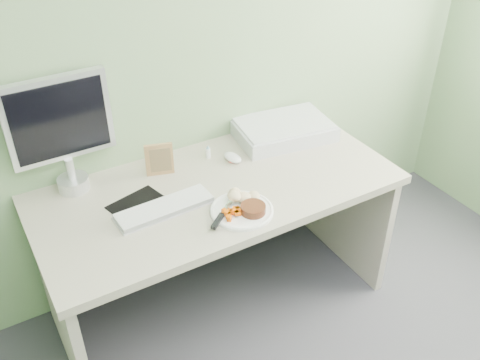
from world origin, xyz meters
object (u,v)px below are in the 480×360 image
desk (218,218)px  monitor (61,129)px  plate (242,211)px  scanner (283,130)px

desk → monitor: size_ratio=3.11×
desk → plate: 0.29m
desk → scanner: size_ratio=3.39×
desk → plate: plate is taller
desk → plate: bearing=-90.1°
monitor → scanner: bearing=-6.2°
desk → scanner: (0.49, 0.22, 0.22)m
desk → monitor: monitor is taller
plate → monitor: (-0.55, 0.53, 0.28)m
scanner → monitor: bearing=-177.5°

